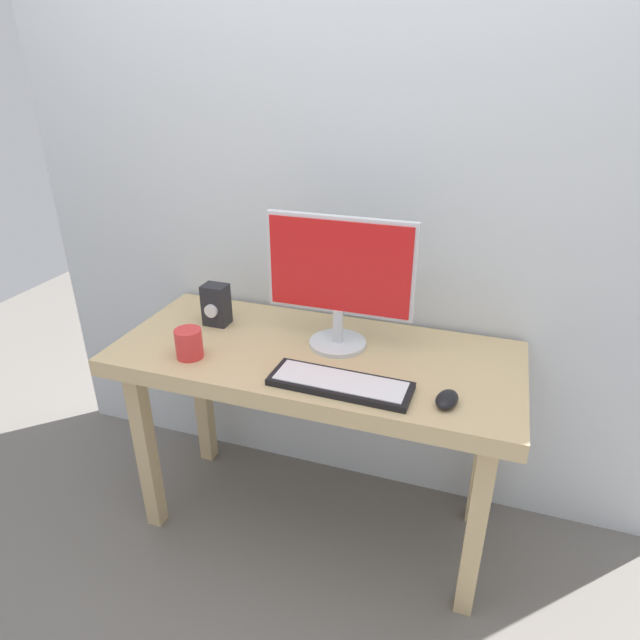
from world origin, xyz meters
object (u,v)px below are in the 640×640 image
Objects in this scene: monitor at (339,277)px; keyboard_primary at (340,384)px; desk at (315,374)px; mouse at (447,399)px; coffee_mug at (189,343)px; audio_controller at (216,305)px.

keyboard_primary is at bearing -71.89° from monitor.
desk is 13.74× the size of mouse.
coffee_mug is (-0.38, -0.17, 0.14)m from desk.
audio_controller reaches higher than coffee_mug.
audio_controller is at bearing 154.27° from keyboard_primary.
coffee_mug reaches higher than keyboard_primary.
audio_controller is 1.55× the size of coffee_mug.
coffee_mug is (-0.85, 0.01, 0.03)m from mouse.
keyboard_primary is (0.09, -0.26, -0.24)m from monitor.
monitor reaches higher than keyboard_primary.
desk is 2.76× the size of monitor.
coffee_mug is (-0.44, -0.24, -0.20)m from monitor.
mouse is 1.00× the size of coffee_mug.
monitor reaches higher than coffee_mug.
monitor is 5.00× the size of coffee_mug.
mouse is 0.85m from coffee_mug.
coffee_mug is at bearing -82.06° from audio_controller.
mouse is at bearing -31.98° from monitor.
monitor is 1.14× the size of keyboard_primary.
audio_controller is at bearing 174.04° from mouse.
keyboard_primary is 0.32m from mouse.
keyboard_primary is (0.15, -0.19, 0.10)m from desk.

